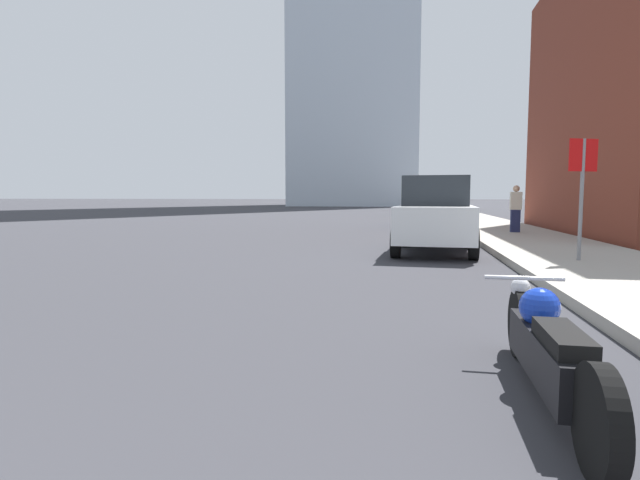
{
  "coord_description": "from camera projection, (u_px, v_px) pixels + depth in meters",
  "views": [
    {
      "loc": [
        2.98,
        1.17,
        1.36
      ],
      "look_at": [
        1.87,
        7.51,
        0.79
      ],
      "focal_mm": 28.0,
      "sensor_mm": 36.0,
      "label": 1
    }
  ],
  "objects": [
    {
      "name": "sidewalk",
      "position": [
        454.0,
        213.0,
        37.61
      ],
      "size": [
        3.12,
        240.0,
        0.15
      ],
      "color": "#9E998E",
      "rests_on": "ground_plane"
    },
    {
      "name": "stop_sign",
      "position": [
        582.0,
        178.0,
        9.26
      ],
      "size": [
        0.57,
        0.26,
        2.26
      ],
      "color": "slate",
      "rests_on": "sidewalk"
    },
    {
      "name": "parked_car_blue",
      "position": [
        426.0,
        209.0,
        22.07
      ],
      "size": [
        2.21,
        4.54,
        1.56
      ],
      "rotation": [
        0.0,
        0.0,
        0.08
      ],
      "color": "#1E3899",
      "rests_on": "ground_plane"
    },
    {
      "name": "parked_car_silver",
      "position": [
        419.0,
        202.0,
        34.55
      ],
      "size": [
        2.06,
        4.03,
        1.83
      ],
      "rotation": [
        0.0,
        0.0,
        -0.03
      ],
      "color": "#BCBCC1",
      "rests_on": "ground_plane"
    },
    {
      "name": "parked_car_red",
      "position": [
        415.0,
        202.0,
        46.02
      ],
      "size": [
        1.99,
        4.38,
        1.6
      ],
      "rotation": [
        0.0,
        0.0,
        -0.01
      ],
      "color": "red",
      "rests_on": "ground_plane"
    },
    {
      "name": "motorcycle",
      "position": [
        547.0,
        348.0,
        3.32
      ],
      "size": [
        0.62,
        2.45,
        0.71
      ],
      "rotation": [
        0.0,
        0.0,
        -0.02
      ],
      "color": "black",
      "rests_on": "ground_plane"
    },
    {
      "name": "pedestrian",
      "position": [
        516.0,
        209.0,
        16.59
      ],
      "size": [
        0.36,
        0.22,
        1.56
      ],
      "color": "#1E2347",
      "rests_on": "sidewalk"
    },
    {
      "name": "parked_car_white",
      "position": [
        435.0,
        215.0,
        11.83
      ],
      "size": [
        2.03,
        3.98,
        1.81
      ],
      "rotation": [
        0.0,
        0.0,
        -0.07
      ],
      "color": "silver",
      "rests_on": "ground_plane"
    }
  ]
}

